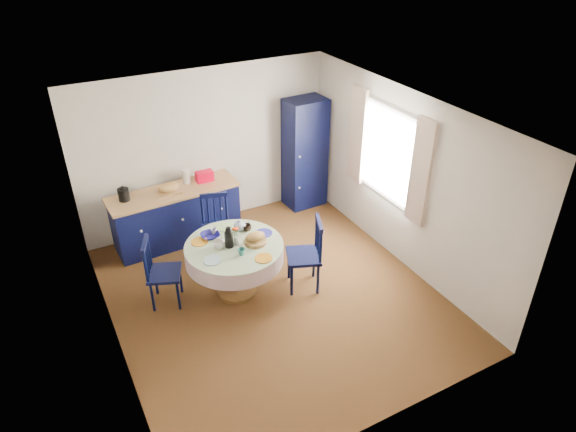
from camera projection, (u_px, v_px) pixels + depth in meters
name	position (u px, v px, depth m)	size (l,w,h in m)	color
floor	(273.00, 296.00, 6.83)	(4.50, 4.50, 0.00)	black
ceiling	(270.00, 116.00, 5.54)	(4.50, 4.50, 0.00)	white
wall_back	(206.00, 149.00, 7.89)	(4.00, 0.02, 2.50)	beige
wall_left	(101.00, 262.00, 5.38)	(0.02, 4.50, 2.50)	beige
wall_right	(403.00, 180.00, 7.00)	(0.02, 4.50, 2.50)	beige
window	(388.00, 154.00, 7.06)	(0.10, 1.74, 1.45)	white
kitchen_counter	(176.00, 215.00, 7.76)	(1.95, 0.68, 1.10)	black
pantry_cabinet	(305.00, 154.00, 8.51)	(0.67, 0.50, 1.86)	black
dining_table	(235.00, 253.00, 6.57)	(1.26, 1.26, 1.04)	#4F3816
chair_left	(161.00, 272.00, 6.49)	(0.54, 0.55, 0.95)	black
chair_far	(216.00, 227.00, 7.40)	(0.53, 0.52, 0.96)	black
chair_right	(307.00, 254.00, 6.76)	(0.57, 0.59, 1.02)	black
mug_a	(219.00, 245.00, 6.42)	(0.13, 0.13, 0.10)	silver
mug_b	(242.00, 252.00, 6.30)	(0.10, 0.10, 0.09)	#2A6C62
mug_c	(247.00, 228.00, 6.77)	(0.12, 0.12, 0.09)	black
mug_d	(214.00, 231.00, 6.71)	(0.09, 0.09, 0.08)	silver
cobalt_bowl	(210.00, 236.00, 6.64)	(0.24, 0.24, 0.06)	navy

